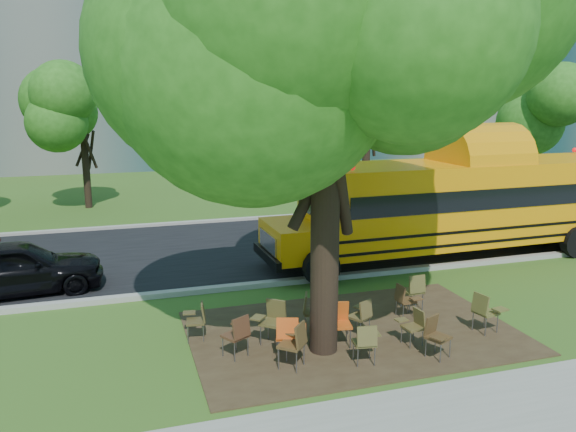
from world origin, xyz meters
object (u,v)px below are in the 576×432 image
object	(u,v)px
chair_1	(289,332)
chair_8	(198,317)
chair_6	(414,323)
black_car	(16,268)
chair_2	(295,340)
chair_10	(311,309)
chair_11	(362,313)
chair_0	(238,332)
chair_13	(415,288)
school_bus	(473,202)
chair_4	(366,340)
chair_7	(485,309)
chair_3	(338,320)
chair_12	(405,298)
main_tree	(327,63)
chair_5	(436,333)
chair_9	(272,317)

from	to	relation	value
chair_1	chair_8	world-z (taller)	chair_1
chair_6	black_car	size ratio (longest dim) A/B	0.18
chair_2	chair_6	distance (m)	2.67
chair_10	chair_11	bearing A→B (deg)	80.85
chair_0	chair_2	distance (m)	1.19
black_car	chair_1	bearing A→B (deg)	-140.48
chair_0	chair_13	bearing A→B (deg)	-15.10
school_bus	chair_6	xyz separation A→B (m)	(-5.11, -5.41, -1.28)
chair_4	chair_7	bearing A→B (deg)	19.42
chair_3	chair_12	xyz separation A→B (m)	(2.01, 0.89, -0.06)
main_tree	black_car	size ratio (longest dim) A/B	2.18
chair_5	chair_11	distance (m)	1.67
chair_8	chair_10	distance (m)	2.43
school_bus	chair_8	distance (m)	10.16
chair_4	chair_9	world-z (taller)	chair_9
chair_11	chair_12	size ratio (longest dim) A/B	1.03
chair_3	chair_13	world-z (taller)	chair_13
chair_11	chair_13	world-z (taller)	chair_13
chair_8	black_car	size ratio (longest dim) A/B	0.19
school_bus	chair_13	bearing A→B (deg)	-139.21
chair_3	black_car	bearing A→B (deg)	-27.27
chair_5	chair_12	xyz separation A→B (m)	(0.41, 1.98, -0.03)
school_bus	chair_0	xyz separation A→B (m)	(-8.69, -4.93, -1.21)
chair_6	chair_9	bearing A→B (deg)	64.68
main_tree	chair_8	size ratio (longest dim) A/B	11.32
chair_5	chair_1	bearing A→B (deg)	-41.19
school_bus	chair_6	world-z (taller)	school_bus
main_tree	chair_7	xyz separation A→B (m)	(3.62, -0.24, -5.07)
chair_0	chair_1	bearing A→B (deg)	-50.85
chair_4	chair_10	world-z (taller)	chair_10
chair_5	chair_10	xyz separation A→B (m)	(-1.91, 1.90, 0.01)
chair_7	chair_2	bearing A→B (deg)	-97.25
chair_5	chair_6	bearing A→B (deg)	-106.12
chair_2	chair_1	bearing A→B (deg)	40.70
chair_3	chair_9	distance (m)	1.36
chair_4	school_bus	bearing A→B (deg)	51.62
chair_9	chair_10	distance (m)	1.01
chair_7	chair_10	world-z (taller)	chair_7
chair_2	chair_5	xyz separation A→B (m)	(2.76, -0.41, -0.05)
main_tree	chair_1	size ratio (longest dim) A/B	10.10
chair_13	chair_4	bearing A→B (deg)	-139.34
chair_8	chair_5	bearing A→B (deg)	-108.23
chair_1	school_bus	bearing A→B (deg)	51.77
chair_0	chair_2	world-z (taller)	chair_2
chair_1	chair_7	world-z (taller)	chair_1
chair_1	chair_4	xyz separation A→B (m)	(1.34, -0.66, -0.04)
chair_7	chair_12	distance (m)	1.77
school_bus	chair_6	size ratio (longest dim) A/B	16.10
chair_0	chair_10	distance (m)	1.93
chair_3	chair_11	size ratio (longest dim) A/B	1.09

